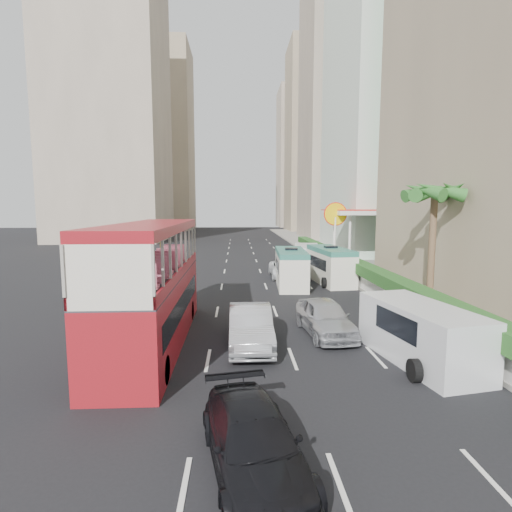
{
  "coord_description": "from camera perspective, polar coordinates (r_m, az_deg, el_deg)",
  "views": [
    {
      "loc": [
        -2.5,
        -16.45,
        5.69
      ],
      "look_at": [
        -1.5,
        4.0,
        3.2
      ],
      "focal_mm": 28.0,
      "sensor_mm": 36.0,
      "label": 1
    }
  ],
  "objects": [
    {
      "name": "shell_station",
      "position": [
        41.49,
        14.77,
        2.64
      ],
      "size": [
        6.5,
        8.0,
        5.5
      ],
      "primitive_type": "cube",
      "color": "silver",
      "rests_on": "ground"
    },
    {
      "name": "minibus_near",
      "position": [
        29.11,
        5.02,
        -1.72
      ],
      "size": [
        2.29,
        6.06,
        2.65
      ],
      "primitive_type": "cube",
      "rotation": [
        0.0,
        0.0,
        -0.05
      ],
      "color": "silver",
      "rests_on": "ground"
    },
    {
      "name": "van_asset",
      "position": [
        32.85,
        4.14,
        -3.06
      ],
      "size": [
        2.34,
        5.05,
        1.4
      ],
      "primitive_type": "imported",
      "rotation": [
        0.0,
        0.0,
        0.0
      ],
      "color": "silver",
      "rests_on": "ground"
    },
    {
      "name": "ground_plane",
      "position": [
        17.59,
        5.65,
        -11.98
      ],
      "size": [
        200.0,
        200.0,
        0.0
      ],
      "primitive_type": "plane",
      "color": "black",
      "rests_on": "ground"
    },
    {
      "name": "panel_van_near",
      "position": [
        16.19,
        22.43,
        -10.2
      ],
      "size": [
        3.1,
        5.65,
        2.14
      ],
      "primitive_type": "cube",
      "rotation": [
        0.0,
        0.0,
        0.19
      ],
      "color": "silver",
      "rests_on": "ground"
    },
    {
      "name": "double_decker_bus",
      "position": [
        17.12,
        -14.59,
        -3.93
      ],
      "size": [
        2.5,
        11.0,
        5.06
      ],
      "primitive_type": "cube",
      "color": "maroon",
      "rests_on": "ground"
    },
    {
      "name": "kerb_wall",
      "position": [
        32.06,
        12.99,
        -2.23
      ],
      "size": [
        0.3,
        44.0,
        1.0
      ],
      "primitive_type": "cube",
      "color": "silver",
      "rests_on": "sidewalk"
    },
    {
      "name": "car_silver_lane_a",
      "position": [
        16.96,
        -0.79,
        -12.67
      ],
      "size": [
        1.75,
        4.95,
        1.63
      ],
      "primitive_type": "imported",
      "rotation": [
        0.0,
        0.0,
        0.0
      ],
      "color": "#BABCC1",
      "rests_on": "ground"
    },
    {
      "name": "minibus_far",
      "position": [
        30.79,
        10.56,
        -1.31
      ],
      "size": [
        2.61,
        6.2,
        2.67
      ],
      "primitive_type": "cube",
      "rotation": [
        0.0,
        0.0,
        0.1
      ],
      "color": "silver",
      "rests_on": "ground"
    },
    {
      "name": "hedge",
      "position": [
        31.94,
        13.04,
        -0.73
      ],
      "size": [
        1.1,
        44.0,
        0.7
      ],
      "primitive_type": "cube",
      "color": "#2D6626",
      "rests_on": "kerb_wall"
    },
    {
      "name": "tower_mid",
      "position": [
        79.6,
        13.09,
        20.8
      ],
      "size": [
        16.0,
        16.0,
        50.0
      ],
      "primitive_type": "cube",
      "color": "#B2A18C",
      "rests_on": "ground"
    },
    {
      "name": "tower_stripe",
      "position": [
        59.24,
        20.5,
        29.7
      ],
      "size": [
        16.0,
        18.0,
        58.0
      ],
      "primitive_type": "cube",
      "color": "white",
      "rests_on": "ground"
    },
    {
      "name": "tower_left_b",
      "position": [
        109.6,
        -13.52,
        15.84
      ],
      "size": [
        16.0,
        16.0,
        46.0
      ],
      "primitive_type": "cube",
      "color": "tan",
      "rests_on": "ground"
    },
    {
      "name": "tower_far_a",
      "position": [
        101.68,
        8.65,
        16.09
      ],
      "size": [
        14.0,
        14.0,
        44.0
      ],
      "primitive_type": "cube",
      "color": "tan",
      "rests_on": "ground"
    },
    {
      "name": "car_silver_lane_b",
      "position": [
        18.61,
        9.76,
        -10.98
      ],
      "size": [
        2.33,
        4.86,
        1.6
      ],
      "primitive_type": "imported",
      "rotation": [
        0.0,
        0.0,
        0.1
      ],
      "color": "#BABCC1",
      "rests_on": "ground"
    },
    {
      "name": "tower_far_b",
      "position": [
        122.86,
        6.55,
        13.58
      ],
      "size": [
        14.0,
        14.0,
        40.0
      ],
      "primitive_type": "cube",
      "color": "#B2A18C",
      "rests_on": "ground"
    },
    {
      "name": "panel_van_far",
      "position": [
        37.7,
        7.21,
        -0.13
      ],
      "size": [
        3.03,
        5.73,
        2.18
      ],
      "primitive_type": "cube",
      "rotation": [
        0.0,
        0.0,
        -0.16
      ],
      "color": "silver",
      "rests_on": "ground"
    },
    {
      "name": "tower_left_a",
      "position": [
        77.33,
        -20.33,
        21.75
      ],
      "size": [
        18.0,
        18.0,
        52.0
      ],
      "primitive_type": "cube",
      "color": "#B2A18C",
      "rests_on": "ground"
    },
    {
      "name": "sidewalk",
      "position": [
        43.38,
        12.61,
        -0.65
      ],
      "size": [
        6.0,
        120.0,
        0.18
      ],
      "primitive_type": "cube",
      "color": "#99968C",
      "rests_on": "ground"
    },
    {
      "name": "palm_tree",
      "position": [
        23.01,
        23.81,
        0.58
      ],
      "size": [
        0.36,
        0.36,
        6.4
      ],
      "primitive_type": "cylinder",
      "color": "brown",
      "rests_on": "sidewalk"
    },
    {
      "name": "car_black",
      "position": [
        9.86,
        -0.34,
        -28.34
      ],
      "size": [
        2.72,
        4.91,
        1.35
      ],
      "primitive_type": "imported",
      "rotation": [
        0.0,
        0.0,
        0.19
      ],
      "color": "black",
      "rests_on": "ground"
    }
  ]
}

